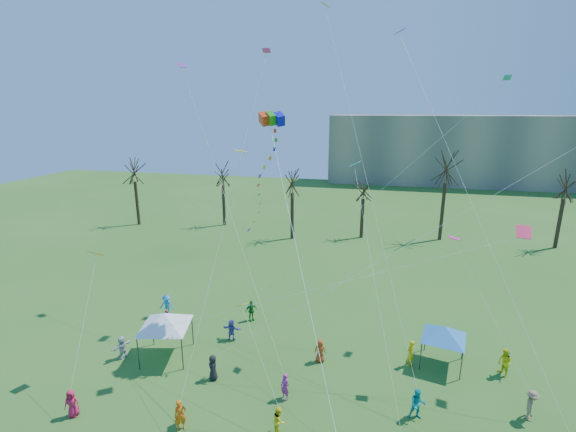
% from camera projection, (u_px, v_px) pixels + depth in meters
% --- Properties ---
extents(distant_building, '(60.00, 14.00, 15.00)m').
position_uv_depth(distant_building, '(467.00, 150.00, 89.13)').
color(distant_building, gray).
rests_on(distant_building, ground).
extents(bare_tree_row, '(68.45, 9.73, 11.65)m').
position_uv_depth(bare_tree_row, '(367.00, 184.00, 51.11)').
color(bare_tree_row, black).
rests_on(bare_tree_row, ground).
extents(big_box_kite, '(4.24, 7.41, 19.58)m').
position_uv_depth(big_box_kite, '(267.00, 184.00, 25.08)').
color(big_box_kite, red).
rests_on(big_box_kite, ground).
extents(canopy_tent_white, '(4.26, 4.26, 3.28)m').
position_uv_depth(canopy_tent_white, '(165.00, 320.00, 26.71)').
color(canopy_tent_white, '#3F3F44').
rests_on(canopy_tent_white, ground).
extents(canopy_tent_blue, '(3.63, 3.63, 2.78)m').
position_uv_depth(canopy_tent_blue, '(444.00, 332.00, 26.01)').
color(canopy_tent_blue, '#3F3F44').
rests_on(canopy_tent_blue, ground).
extents(festival_crowd, '(26.78, 13.38, 1.85)m').
position_uv_depth(festival_crowd, '(299.00, 367.00, 24.89)').
color(festival_crowd, '#CC1943').
rests_on(festival_crowd, ground).
extents(small_kites_aloft, '(29.16, 17.83, 33.16)m').
position_uv_depth(small_kites_aloft, '(334.00, 150.00, 25.43)').
color(small_kites_aloft, '#E8500C').
rests_on(small_kites_aloft, ground).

